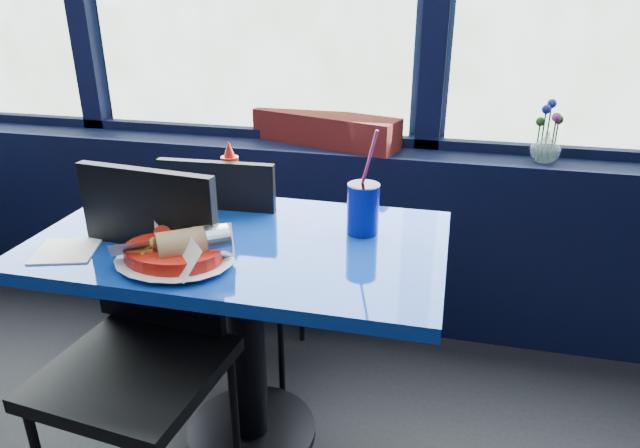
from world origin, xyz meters
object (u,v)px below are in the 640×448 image
Objects in this scene: flower_vase at (546,143)px; ketchup_bottle at (231,177)px; chair_near_back at (236,254)px; chair_near_front at (143,326)px; planter_box at (325,129)px; near_table at (243,291)px; food_basket at (176,252)px; soda_cup at (363,208)px.

ketchup_bottle is at bearing -150.97° from flower_vase.
chair_near_back is at bearing 111.20° from ketchup_bottle.
flower_vase is (1.14, 1.08, 0.31)m from chair_near_front.
planter_box is 2.93× the size of ketchup_bottle.
near_table is 0.36m from chair_near_back.
chair_near_front is at bearing -169.47° from food_basket.
ketchup_bottle is at bearing 108.35° from chair_near_back.
food_basket is at bearing 27.27° from chair_near_front.
flower_vase is at bearing 50.51° from soda_cup.
food_basket is 1.44× the size of ketchup_bottle.
food_basket is (-0.15, -1.10, -0.08)m from planter_box.
near_table is at bearing -138.12° from flower_vase.
flower_vase is 0.74× the size of soda_cup.
near_table is 1.32× the size of chair_near_back.
near_table is 0.45m from soda_cup.
chair_near_front reaches higher than planter_box.
chair_near_front is 1.08× the size of chair_near_back.
soda_cup reaches higher than ketchup_bottle.
planter_box is at bearing 86.79° from near_table.
chair_near_back is 0.33m from ketchup_bottle.
soda_cup is at bearing -129.49° from flower_vase.
chair_near_front reaches higher than near_table.
ketchup_bottle is at bearing 86.33° from chair_near_front.
flower_vase reaches higher than near_table.
planter_box reaches higher than food_basket.
near_table is 3.71× the size of soda_cup.
chair_near_front reaches higher than ketchup_bottle.
chair_near_back is 2.87× the size of food_basket.
food_basket is 0.55m from soda_cup.
food_basket is (-1.04, -1.04, -0.09)m from flower_vase.
near_table is 0.31m from food_basket.
soda_cup is at bearing -52.22° from planter_box.
flower_vase is at bearing 49.47° from chair_near_front.
flower_vase is 1.08× the size of ketchup_bottle.
flower_vase is 0.75× the size of food_basket.
near_table is 3.77× the size of food_basket.
ketchup_bottle reaches higher than near_table.
flower_vase reaches higher than chair_near_back.
chair_near_front is 0.57m from ketchup_bottle.
soda_cup is (0.29, -0.78, -0.03)m from planter_box.
planter_box is 0.67m from ketchup_bottle.
soda_cup is (0.49, -0.20, 0.31)m from chair_near_back.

